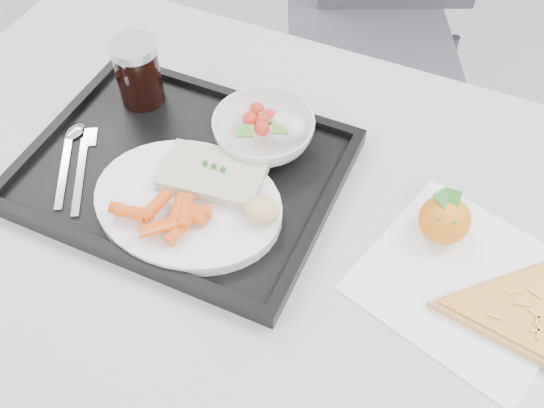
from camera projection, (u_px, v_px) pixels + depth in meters
name	position (u px, v px, depth m)	size (l,w,h in m)	color
table	(254.00, 240.00, 0.91)	(1.20, 0.80, 0.75)	#B5B5B7
chair	(386.00, 6.00, 1.53)	(0.56, 0.57, 0.93)	#37383E
tray	(183.00, 171.00, 0.89)	(0.45, 0.35, 0.03)	black
dinner_plate	(188.00, 203.00, 0.84)	(0.27, 0.27, 0.02)	white
fish_fillet	(213.00, 174.00, 0.85)	(0.15, 0.10, 0.03)	beige
bread_roll	(261.00, 210.00, 0.80)	(0.05, 0.04, 0.03)	#E6BC86
salad_bowl	(264.00, 131.00, 0.90)	(0.15, 0.15, 0.05)	white
cola_glass	(138.00, 71.00, 0.94)	(0.07, 0.07, 0.11)	black
cutlery	(75.00, 155.00, 0.90)	(0.12, 0.16, 0.01)	silver
napkin	(466.00, 281.00, 0.79)	(0.31, 0.30, 0.00)	white
tangerine	(445.00, 219.00, 0.81)	(0.09, 0.09, 0.07)	orange
pizza_slice	(514.00, 312.00, 0.75)	(0.27, 0.27, 0.02)	tan
carrot_pile	(167.00, 215.00, 0.80)	(0.13, 0.09, 0.02)	#F05615
salad_contents	(277.00, 123.00, 0.90)	(0.09, 0.08, 0.03)	red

